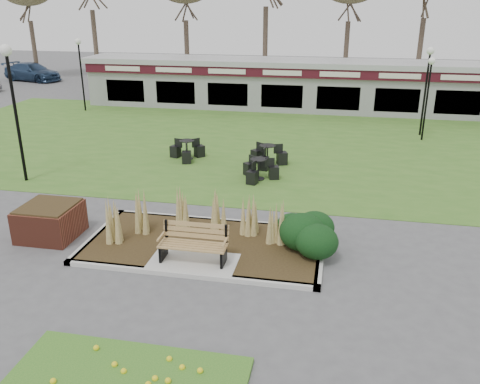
% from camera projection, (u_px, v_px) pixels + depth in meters
% --- Properties ---
extents(ground, '(100.00, 100.00, 0.00)m').
position_uv_depth(ground, '(192.00, 268.00, 12.63)').
color(ground, '#515154').
rests_on(ground, ground).
extents(lawn, '(34.00, 16.00, 0.02)m').
position_uv_depth(lawn, '(264.00, 142.00, 23.62)').
color(lawn, '#3B6C22').
rests_on(lawn, ground).
extents(planting_bed, '(6.75, 3.40, 1.27)m').
position_uv_depth(planting_bed, '(252.00, 236.00, 13.51)').
color(planting_bed, '#302113').
rests_on(planting_bed, ground).
extents(park_bench, '(1.70, 0.66, 0.93)m').
position_uv_depth(park_bench, '(194.00, 243.00, 12.65)').
color(park_bench, '#997745').
rests_on(park_bench, ground).
extents(brick_planter, '(1.50, 1.50, 0.95)m').
position_uv_depth(brick_planter, '(50.00, 221.00, 14.18)').
color(brick_planter, brown).
rests_on(brick_planter, ground).
extents(food_pavilion, '(24.60, 3.40, 2.90)m').
position_uv_depth(food_pavilion, '(285.00, 84.00, 30.39)').
color(food_pavilion, gray).
rests_on(food_pavilion, ground).
extents(lamp_post_mid_left, '(0.40, 0.40, 4.86)m').
position_uv_depth(lamp_post_mid_left, '(11.00, 84.00, 17.43)').
color(lamp_post_mid_left, black).
rests_on(lamp_post_mid_left, ground).
extents(lamp_post_mid_right, '(0.35, 0.35, 4.19)m').
position_uv_depth(lamp_post_mid_right, '(428.00, 72.00, 23.79)').
color(lamp_post_mid_right, black).
rests_on(lamp_post_mid_right, ground).
extents(lamp_post_far_right, '(0.32, 0.32, 3.82)m').
position_uv_depth(lamp_post_far_right, '(429.00, 81.00, 23.04)').
color(lamp_post_far_right, black).
rests_on(lamp_post_far_right, ground).
extents(lamp_post_far_left, '(0.34, 0.34, 4.16)m').
position_uv_depth(lamp_post_far_left, '(80.00, 59.00, 29.23)').
color(lamp_post_far_left, black).
rests_on(lamp_post_far_left, ground).
extents(bistro_set_a, '(1.43, 1.41, 0.78)m').
position_uv_depth(bistro_set_a, '(258.00, 172.00, 18.72)').
color(bistro_set_a, black).
rests_on(bistro_set_a, ground).
extents(bistro_set_b, '(1.55, 1.44, 0.83)m').
position_uv_depth(bistro_set_b, '(267.00, 159.00, 20.27)').
color(bistro_set_b, black).
rests_on(bistro_set_b, ground).
extents(bistro_set_c, '(1.45, 1.44, 0.79)m').
position_uv_depth(bistro_set_c, '(187.00, 153.00, 21.08)').
color(bistro_set_c, black).
rests_on(bistro_set_c, ground).
extents(car_black, '(4.97, 2.27, 1.58)m').
position_uv_depth(car_black, '(161.00, 75.00, 38.96)').
color(car_black, black).
rests_on(car_black, ground).
extents(car_blue, '(5.24, 3.09, 1.43)m').
position_uv_depth(car_blue, '(32.00, 72.00, 40.98)').
color(car_blue, navy).
rests_on(car_blue, ground).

